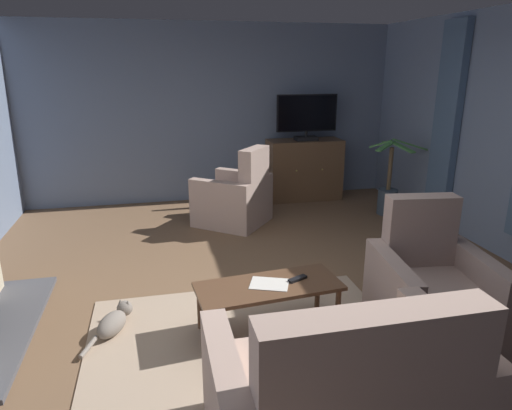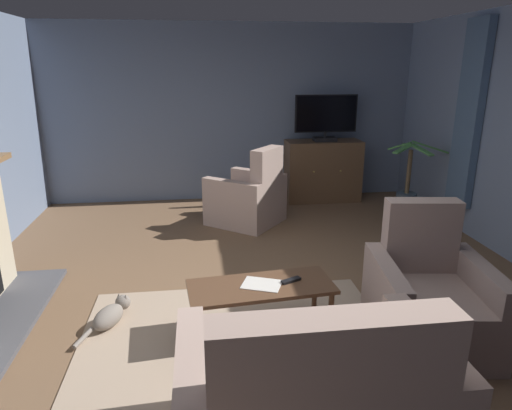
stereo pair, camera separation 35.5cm
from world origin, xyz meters
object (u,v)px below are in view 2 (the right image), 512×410
Objects in this scene: tv_cabinet at (322,172)px; potted_plant_tall_palm_by_window at (406,198)px; sofa_floral at (314,402)px; tv_remote at (291,280)px; coffee_table at (261,290)px; cat at (111,315)px; armchair_near_window at (248,199)px; armchair_beside_cabinet at (428,300)px; folded_newspaper at (262,284)px; television at (326,117)px.

potted_plant_tall_palm_by_window is (0.92, -1.04, -0.16)m from tv_cabinet.
tv_remote is at bearing 83.80° from sofa_floral.
coffee_table is 2.03× the size of cat.
armchair_near_window is at bearing 85.62° from coffee_table.
sofa_floral reaches higher than tv_remote.
armchair_near_window is at bearing 59.09° from cat.
tv_cabinet is 3.86m from armchair_beside_cabinet.
armchair_near_window is at bearing 107.31° from folded_newspaper.
tv_remote is at bearing 6.29° from coffee_table.
armchair_beside_cabinet is (-0.22, -3.86, -0.12)m from tv_cabinet.
coffee_table is at bearing 94.95° from sofa_floral.
sofa_floral is 4.43m from potted_plant_tall_palm_by_window.
armchair_beside_cabinet reaches higher than folded_newspaper.
armchair_beside_cabinet reaches higher than coffee_table.
sofa_floral is at bearing -121.00° from tv_remote.
armchair_near_window is at bearing 177.84° from potted_plant_tall_palm_by_window.
armchair_beside_cabinet is at bearing 40.05° from sofa_floral.
folded_newspaper is (0.01, 0.00, 0.05)m from coffee_table.
sofa_floral is 1.32× the size of potted_plant_tall_palm_by_window.
folded_newspaper is at bearing -133.44° from potted_plant_tall_palm_by_window.
coffee_table is at bearing -11.46° from cat.
cat is (-1.47, 0.22, -0.33)m from tv_remote.
potted_plant_tall_palm_by_window is (2.40, 2.54, -0.12)m from folded_newspaper.
tv_remote reaches higher than cat.
television is at bearing 88.78° from folded_newspaper.
television is 0.66× the size of sofa_floral.
armchair_beside_cabinet is (1.27, -0.27, -0.03)m from coffee_table.
coffee_table is at bearing 161.49° from tv_remote.
armchair_near_window reaches higher than tv_cabinet.
coffee_table is 0.25m from tv_remote.
armchair_beside_cabinet reaches higher than tv_cabinet.
tv_cabinet reaches higher than tv_remote.
tv_cabinet is at bearing 89.09° from folded_newspaper.
sofa_floral is at bearing -106.10° from television.
coffee_table is 0.05m from folded_newspaper.
armchair_beside_cabinet is at bearing 9.15° from folded_newspaper.
tv_cabinet is 6.80× the size of tv_remote.
armchair_near_window is (-1.07, 2.90, 0.01)m from armchair_beside_cabinet.
folded_newspaper is at bearing 94.64° from sofa_floral.
armchair_beside_cabinet reaches higher than sofa_floral.
tv_cabinet is 0.99× the size of armchair_near_window.
television is 3.82m from tv_remote.
folded_newspaper is at bearing -112.48° from tv_cabinet.
tv_cabinet is 3.87m from folded_newspaper.
coffee_table is at bearing -122.25° from folded_newspaper.
tv_remote is at bearing 26.92° from folded_newspaper.
coffee_table is 3.50m from potted_plant_tall_palm_by_window.
potted_plant_tall_palm_by_window reaches higher than coffee_table.
sofa_floral is at bearing -139.95° from armchair_beside_cabinet.
folded_newspaper is at bearing -94.25° from armchair_near_window.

